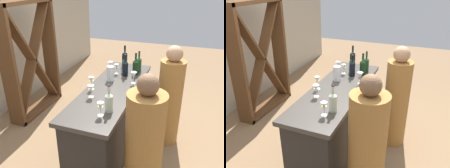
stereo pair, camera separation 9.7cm
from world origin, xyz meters
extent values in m
plane|color=#846647|center=(0.00, 0.00, 0.00)|extent=(12.00, 12.00, 0.00)
cube|color=#2A2723|center=(0.00, 0.00, 0.45)|extent=(1.83, 0.53, 0.90)
cube|color=#3D3833|center=(0.00, 0.00, 0.93)|extent=(1.91, 0.61, 0.05)
cube|color=brown|center=(0.03, 1.65, 0.96)|extent=(0.06, 0.28, 1.92)
cube|color=brown|center=(1.13, 1.65, 0.96)|extent=(0.06, 0.28, 1.92)
cube|color=brown|center=(0.58, 1.65, 1.89)|extent=(1.15, 0.28, 0.06)
cube|color=brown|center=(0.58, 1.65, 0.03)|extent=(1.15, 0.28, 0.06)
cube|color=brown|center=(0.58, 1.65, 0.96)|extent=(1.06, 0.20, 1.82)
cube|color=brown|center=(0.58, 1.65, 0.96)|extent=(1.06, 0.20, 1.82)
cylinder|color=#B7C6B2|center=(-0.55, -0.17, 1.04)|extent=(0.08, 0.08, 0.18)
cone|color=#B7C6B2|center=(-0.55, -0.17, 1.15)|extent=(0.08, 0.08, 0.03)
cylinder|color=#B7C6B2|center=(-0.55, -0.17, 1.20)|extent=(0.03, 0.03, 0.07)
cylinder|color=black|center=(-0.55, -0.17, 1.25)|extent=(0.03, 0.03, 0.01)
cylinder|color=black|center=(0.44, -0.04, 1.04)|extent=(0.08, 0.08, 0.18)
cone|color=black|center=(0.44, -0.04, 1.15)|extent=(0.08, 0.08, 0.04)
cylinder|color=black|center=(0.44, -0.04, 1.21)|extent=(0.03, 0.03, 0.08)
cylinder|color=black|center=(0.44, -0.04, 1.26)|extent=(0.03, 0.03, 0.01)
cylinder|color=black|center=(0.53, -0.16, 1.05)|extent=(0.08, 0.08, 0.19)
cone|color=black|center=(0.53, -0.16, 1.16)|extent=(0.08, 0.08, 0.04)
cylinder|color=black|center=(0.53, -0.16, 1.22)|extent=(0.03, 0.03, 0.08)
cylinder|color=black|center=(0.53, -0.16, 1.26)|extent=(0.03, 0.03, 0.01)
cylinder|color=black|center=(0.58, 0.01, 1.04)|extent=(0.07, 0.07, 0.17)
cone|color=black|center=(0.58, 0.01, 1.14)|extent=(0.07, 0.07, 0.03)
cylinder|color=black|center=(0.58, 0.01, 1.19)|extent=(0.03, 0.03, 0.07)
cylinder|color=black|center=(0.58, 0.01, 1.23)|extent=(0.03, 0.03, 0.01)
cylinder|color=#193D1E|center=(0.65, -0.18, 1.05)|extent=(0.08, 0.08, 0.19)
cone|color=#193D1E|center=(0.65, -0.18, 1.16)|extent=(0.08, 0.08, 0.04)
cylinder|color=#193D1E|center=(0.65, -0.18, 1.21)|extent=(0.03, 0.03, 0.08)
cylinder|color=black|center=(0.65, -0.18, 1.26)|extent=(0.03, 0.03, 0.01)
cylinder|color=black|center=(0.83, 0.09, 1.05)|extent=(0.08, 0.08, 0.20)
cone|color=black|center=(0.83, 0.09, 1.17)|extent=(0.08, 0.08, 0.04)
cylinder|color=black|center=(0.83, 0.09, 1.23)|extent=(0.03, 0.03, 0.08)
cylinder|color=black|center=(0.83, 0.09, 1.27)|extent=(0.03, 0.03, 0.01)
cylinder|color=white|center=(0.22, -0.22, 0.95)|extent=(0.06, 0.06, 0.00)
cylinder|color=white|center=(0.22, -0.22, 0.99)|extent=(0.01, 0.01, 0.08)
cone|color=white|center=(0.22, -0.22, 1.07)|extent=(0.08, 0.08, 0.08)
cylinder|color=white|center=(-0.66, -0.12, 0.95)|extent=(0.06, 0.06, 0.00)
cylinder|color=white|center=(-0.66, -0.12, 1.00)|extent=(0.01, 0.01, 0.08)
cone|color=white|center=(-0.66, -0.12, 1.07)|extent=(0.07, 0.07, 0.07)
cone|color=beige|center=(-0.66, -0.12, 1.05)|extent=(0.06, 0.06, 0.02)
cylinder|color=white|center=(0.47, 0.10, 0.95)|extent=(0.06, 0.06, 0.00)
cylinder|color=white|center=(0.47, 0.10, 0.99)|extent=(0.01, 0.01, 0.06)
cone|color=white|center=(0.47, 0.10, 1.06)|extent=(0.06, 0.06, 0.08)
cone|color=beige|center=(0.47, 0.10, 1.04)|extent=(0.06, 0.06, 0.03)
cylinder|color=white|center=(-0.32, 0.14, 0.95)|extent=(0.06, 0.06, 0.00)
cylinder|color=white|center=(-0.32, 0.14, 1.00)|extent=(0.01, 0.01, 0.08)
cone|color=white|center=(-0.32, 0.14, 1.07)|extent=(0.07, 0.07, 0.07)
cone|color=beige|center=(-0.32, 0.14, 1.04)|extent=(0.06, 0.06, 0.02)
cylinder|color=white|center=(0.54, 0.22, 0.95)|extent=(0.06, 0.06, 0.00)
cylinder|color=white|center=(0.54, 0.22, 0.99)|extent=(0.01, 0.01, 0.07)
cone|color=white|center=(0.54, 0.22, 1.06)|extent=(0.07, 0.07, 0.07)
cylinder|color=white|center=(-0.13, 0.22, 0.95)|extent=(0.06, 0.06, 0.00)
cylinder|color=white|center=(-0.13, 0.22, 1.00)|extent=(0.01, 0.01, 0.08)
cone|color=white|center=(-0.13, 0.22, 1.08)|extent=(0.07, 0.07, 0.08)
cone|color=beige|center=(-0.13, 0.22, 1.05)|extent=(0.06, 0.06, 0.03)
cylinder|color=silver|center=(0.21, 0.10, 1.05)|extent=(0.10, 0.10, 0.20)
cylinder|color=#9E6B33|center=(0.46, -0.69, 0.62)|extent=(0.42, 0.42, 1.24)
sphere|color=tan|center=(0.46, -0.69, 1.33)|extent=(0.21, 0.21, 0.21)
cylinder|color=#9E6B33|center=(-0.68, -0.58, 0.64)|extent=(0.45, 0.45, 1.28)
sphere|color=brown|center=(-0.68, -0.58, 1.37)|extent=(0.20, 0.20, 0.20)
camera|label=1|loc=(-2.53, -0.91, 2.22)|focal=37.75mm
camera|label=2|loc=(-2.50, -1.00, 2.22)|focal=37.75mm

